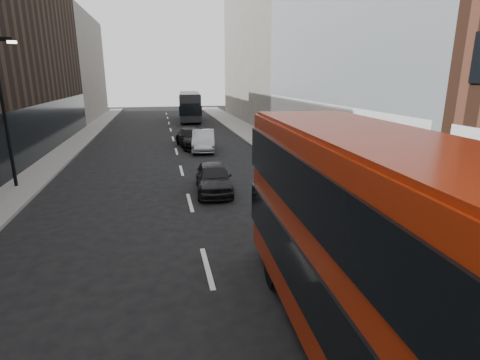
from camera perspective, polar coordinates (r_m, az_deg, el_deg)
sidewalk_right at (r=28.73m, az=5.58°, el=4.73°), size 3.00×80.00×0.15m
sidewalk_left at (r=28.25m, az=-26.01°, el=3.03°), size 2.00×80.00×0.15m
building_modern_block at (r=26.50m, az=18.14°, el=24.55°), size 5.03×22.00×20.00m
building_victorian at (r=47.74m, az=3.29°, el=20.59°), size 6.50×24.00×21.00m
building_left_mid at (r=33.55m, az=-31.49°, el=16.05°), size 5.00×24.00×14.00m
building_left_far at (r=54.87m, az=-23.95°, el=15.38°), size 5.00×20.00×13.00m
street_lamp at (r=21.14m, az=-32.24°, el=9.82°), size 1.06×0.22×7.00m
red_bus at (r=6.89m, az=21.95°, el=-11.00°), size 3.16×11.17×4.47m
grey_bus at (r=48.08m, az=-7.65°, el=11.14°), size 3.27×10.87×3.47m
car_a at (r=18.12m, az=-4.06°, el=0.40°), size 1.98×4.26×1.41m
car_b at (r=28.44m, az=-5.60°, el=6.03°), size 2.20×4.82×1.53m
car_c at (r=29.98m, az=-7.35°, el=6.39°), size 2.60×5.21×1.45m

